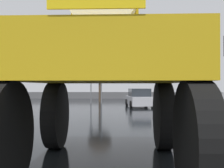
# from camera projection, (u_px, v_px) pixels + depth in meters

# --- Properties ---
(ground_plane) EXTENTS (120.00, 120.00, 0.00)m
(ground_plane) POSITION_uv_depth(u_px,v_px,m) (103.00, 112.00, 18.71)
(ground_plane) COLOR black
(oversize_sprayer) EXTENTS (4.33, 5.32, 4.91)m
(oversize_sprayer) POSITION_uv_depth(u_px,v_px,m) (105.00, 66.00, 6.00)
(oversize_sprayer) COLOR black
(oversize_sprayer) RESTS_ON ground
(sedan_ahead) EXTENTS (2.16, 4.23, 1.52)m
(sedan_ahead) POSITION_uv_depth(u_px,v_px,m) (139.00, 98.00, 23.03)
(sedan_ahead) COLOR #B7B7BF
(sedan_ahead) RESTS_ON ground
(traffic_signal_far_left) EXTENTS (0.24, 0.55, 3.90)m
(traffic_signal_far_left) POSITION_uv_depth(u_px,v_px,m) (101.00, 75.00, 27.72)
(traffic_signal_far_left) COLOR slate
(traffic_signal_far_left) RESTS_ON ground
(traffic_signal_far_right) EXTENTS (0.24, 0.55, 3.37)m
(traffic_signal_far_right) POSITION_uv_depth(u_px,v_px,m) (91.00, 79.00, 27.74)
(traffic_signal_far_right) COLOR slate
(traffic_signal_far_right) RESTS_ON ground
(bare_tree_far_center) EXTENTS (2.69, 2.69, 5.59)m
(bare_tree_far_center) POSITION_uv_depth(u_px,v_px,m) (100.00, 62.00, 31.08)
(bare_tree_far_center) COLOR #473828
(bare_tree_far_center) RESTS_ON ground
(roadside_barrier) EXTENTS (31.18, 0.24, 0.90)m
(roadside_barrier) POSITION_uv_depth(u_px,v_px,m) (110.00, 95.00, 38.88)
(roadside_barrier) COLOR #59595B
(roadside_barrier) RESTS_ON ground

